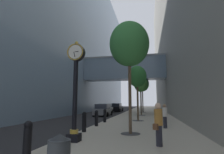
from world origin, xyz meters
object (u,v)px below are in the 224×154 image
Objects in this scene: street_clock at (75,84)px; car_black_mid at (117,108)px; bollard_third at (84,121)px; street_tree_near at (129,45)px; street_tree_mid_far at (141,85)px; pedestrian_walking at (158,123)px; bollard_fifth at (105,115)px; pedestrian_by_clock at (165,115)px; car_grey_far at (103,110)px; street_tree_far at (142,84)px; bollard_nearest at (28,138)px; bollard_fourth at (96,118)px; street_tree_mid_near at (137,77)px; car_silver_near at (105,109)px.

street_clock reaches higher than car_black_mid.
street_tree_near is (2.81, -0.14, 4.59)m from bollard_third.
street_tree_mid_far is at bearing 82.07° from street_clock.
pedestrian_walking is at bearing -1.63° from street_clock.
street_clock is 3.30m from bollard_third.
street_tree_mid_far is 1.15× the size of car_black_mid.
bollard_fifth is 0.67× the size of pedestrian_walking.
pedestrian_by_clock is 0.39× the size of car_grey_far.
street_tree_near is 1.06× the size of street_tree_far.
bollard_third is 0.18× the size of street_tree_near.
street_tree_near is (2.81, 5.03, 4.59)m from bollard_nearest.
car_black_mid reaches higher than bollard_fourth.
street_tree_near reaches higher than pedestrian_by_clock.
bollard_fourth is at bearing -77.78° from car_grey_far.
street_tree_far reaches higher than bollard_third.
street_tree_mid_near is at bearing 98.40° from pedestrian_walking.
bollard_fourth is 6.35m from street_tree_mid_near.
car_grey_far is (-5.20, -7.65, -4.23)m from street_tree_far.
street_clock reaches higher than pedestrian_walking.
bollard_fourth is (0.00, 7.75, 0.00)m from bollard_nearest.
bollard_third is 5.17m from bollard_fifth.
street_tree_mid_far is 8.47m from car_silver_near.
pedestrian_walking is 0.38× the size of car_black_mid.
car_black_mid is (-6.75, 27.95, -0.27)m from pedestrian_walking.
pedestrian_walking is 22.75m from car_silver_near.
street_tree_mid_far is 1.15× the size of car_silver_near.
street_tree_mid_near is 9.13m from car_grey_far.
bollard_fifth is at bearing 118.33° from pedestrian_walking.
street_tree_near is 5.55m from pedestrian_by_clock.
street_tree_mid_far is 1.26× the size of car_grey_far.
bollard_third is at bearing 90.00° from bollard_nearest.
pedestrian_by_clock reaches higher than car_black_mid.
bollard_fourth is 0.22× the size of street_tree_mid_far.
street_tree_mid_far reaches higher than bollard_fourth.
street_clock is at bearing 79.40° from bollard_nearest.
street_clock is at bearing -103.66° from street_tree_mid_near.
car_silver_near is at bearing 100.21° from bollard_third.
bollard_fifth is (0.00, 5.17, 0.00)m from bollard_third.
street_tree_near is 21.39m from street_tree_far.
pedestrian_by_clock is at bearing -56.39° from car_grey_far.
street_tree_far reaches higher than street_tree_mid_far.
street_tree_mid_near reaches higher than street_tree_mid_far.
car_grey_far is (-5.20, -0.52, -3.49)m from street_tree_mid_far.
street_tree_mid_near is at bearing -51.82° from car_grey_far.
street_tree_mid_far is at bearing 90.00° from street_tree_near.
pedestrian_walking is at bearing -86.58° from street_tree_far.
bollard_third is at bearing -79.79° from car_silver_near.
street_tree_near reaches higher than pedestrian_walking.
bollard_third is 2.58m from bollard_fourth.
bollard_fourth is at bearing -179.92° from pedestrian_by_clock.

